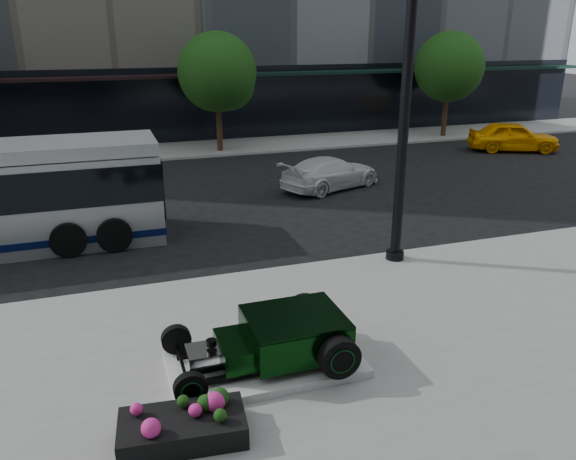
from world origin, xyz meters
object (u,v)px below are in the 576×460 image
object	(u,v)px
hot_rod	(283,336)
white_sedan	(331,173)
lamppost	(405,109)
flower_planter	(183,426)
yellow_taxi	(513,137)

from	to	relation	value
hot_rod	white_sedan	bearing A→B (deg)	63.27
hot_rod	lamppost	size ratio (longest dim) A/B	0.38
hot_rod	flower_planter	size ratio (longest dim) A/B	1.67
flower_planter	yellow_taxi	distance (m)	25.16
lamppost	flower_planter	xyz separation A→B (m)	(-6.37, -5.17, -3.69)
lamppost	yellow_taxi	bearing A→B (deg)	40.76
hot_rod	white_sedan	size ratio (longest dim) A/B	0.76
hot_rod	yellow_taxi	world-z (taller)	yellow_taxi
white_sedan	lamppost	bearing A→B (deg)	148.87
yellow_taxi	flower_planter	bearing A→B (deg)	153.86
hot_rod	flower_planter	bearing A→B (deg)	-145.53
white_sedan	yellow_taxi	xyz separation A→B (m)	(11.55, 3.64, 0.12)
flower_planter	yellow_taxi	world-z (taller)	yellow_taxi
white_sedan	yellow_taxi	size ratio (longest dim) A/B	0.98
yellow_taxi	lamppost	bearing A→B (deg)	154.42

